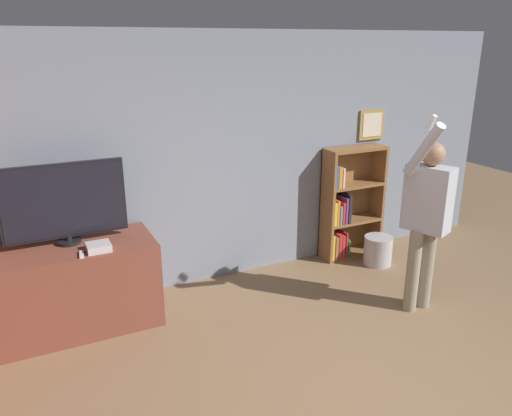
{
  "coord_description": "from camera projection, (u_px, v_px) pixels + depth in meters",
  "views": [
    {
      "loc": [
        -2.12,
        -2.03,
        2.58
      ],
      "look_at": [
        -0.23,
        1.81,
        1.14
      ],
      "focal_mm": 35.0,
      "sensor_mm": 36.0,
      "label": 1
    }
  ],
  "objects": [
    {
      "name": "wall_back",
      "position": [
        233.0,
        159.0,
        5.45
      ],
      "size": [
        7.18,
        0.09,
        2.7
      ],
      "color": "gray",
      "rests_on": "ground_plane"
    },
    {
      "name": "person",
      "position": [
        427.0,
        212.0,
        4.75
      ],
      "size": [
        0.57,
        0.56,
        1.99
      ],
      "rotation": [
        0.0,
        0.0,
        -1.19
      ],
      "color": "gray",
      "rests_on": "ground_plane"
    },
    {
      "name": "television",
      "position": [
        64.0,
        203.0,
        4.44
      ],
      "size": [
        1.08,
        0.22,
        0.75
      ],
      "color": "black",
      "rests_on": "tv_ledge"
    },
    {
      "name": "game_console",
      "position": [
        99.0,
        247.0,
        4.39
      ],
      "size": [
        0.21,
        0.19,
        0.07
      ],
      "color": "silver",
      "rests_on": "tv_ledge"
    },
    {
      "name": "waste_bin",
      "position": [
        378.0,
        250.0,
        6.03
      ],
      "size": [
        0.34,
        0.34,
        0.35
      ],
      "color": "#B7B7BC",
      "rests_on": "ground_plane"
    },
    {
      "name": "remote_loose",
      "position": [
        82.0,
        254.0,
        4.3
      ],
      "size": [
        0.05,
        0.14,
        0.02
      ],
      "color": "white",
      "rests_on": "tv_ledge"
    },
    {
      "name": "tv_ledge",
      "position": [
        76.0,
        287.0,
        4.63
      ],
      "size": [
        1.47,
        0.71,
        0.82
      ],
      "color": "brown",
      "rests_on": "ground_plane"
    },
    {
      "name": "bookshelf",
      "position": [
        347.0,
        208.0,
        6.13
      ],
      "size": [
        0.78,
        0.28,
        1.38
      ],
      "color": "brown",
      "rests_on": "ground_plane"
    }
  ]
}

